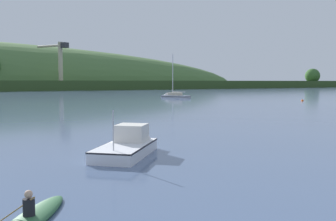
% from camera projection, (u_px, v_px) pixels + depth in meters
% --- Properties ---
extents(dockside_crane, '(11.35, 15.32, 21.01)m').
position_uv_depth(dockside_crane, '(60.00, 66.00, 164.61)').
color(dockside_crane, '#4C4C51').
rests_on(dockside_crane, ground).
extents(sailboat_far_left, '(5.08, 8.23, 11.23)m').
position_uv_depth(sailboat_far_left, '(172.00, 97.00, 87.88)').
color(sailboat_far_left, '#ADB2BC').
rests_on(sailboat_far_left, ground).
extents(fishing_boat_moored, '(4.92, 5.36, 3.34)m').
position_uv_depth(fishing_boat_moored, '(129.00, 149.00, 19.81)').
color(fishing_boat_moored, white).
rests_on(fishing_boat_moored, ground).
extents(canoe_with_paddler, '(3.07, 4.17, 1.02)m').
position_uv_depth(canoe_with_paddler, '(29.00, 220.00, 10.12)').
color(canoe_with_paddler, '#33663D').
rests_on(canoe_with_paddler, ground).
extents(mooring_buoy_foreground, '(0.56, 0.56, 0.64)m').
position_uv_depth(mooring_buoy_foreground, '(302.00, 101.00, 73.56)').
color(mooring_buoy_foreground, '#EA5B19').
rests_on(mooring_buoy_foreground, ground).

